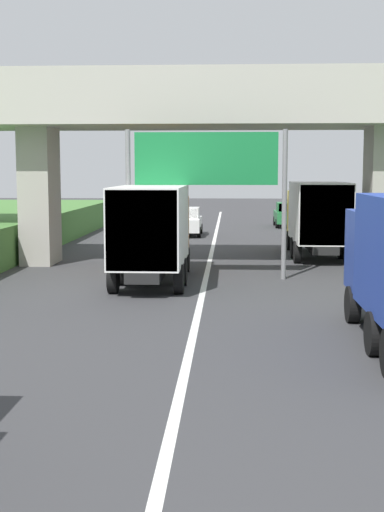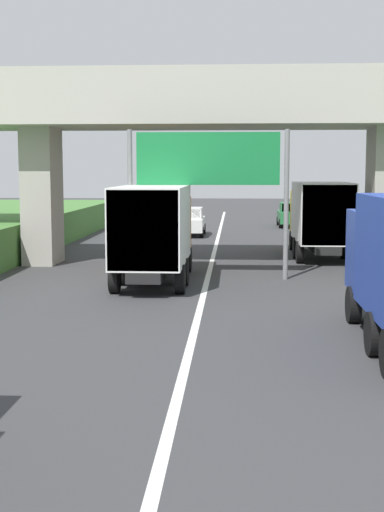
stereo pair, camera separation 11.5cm
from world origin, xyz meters
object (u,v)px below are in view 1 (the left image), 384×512
object	(u,v)px
truck_yellow	(317,215)
truck_orange	(153,229)
car_white	(186,222)
overhead_highway_sign	(206,169)
car_green	(288,215)

from	to	relation	value
truck_yellow	truck_orange	bearing A→B (deg)	-130.18
car_white	overhead_highway_sign	bearing A→B (deg)	-84.12
overhead_highway_sign	truck_orange	distance (m)	2.97
overhead_highway_sign	car_white	xyz separation A→B (m)	(-1.77, 17.19, -3.18)
car_green	truck_yellow	bearing A→B (deg)	-90.27
overhead_highway_sign	car_green	bearing A→B (deg)	78.53
truck_yellow	car_white	bearing A→B (deg)	122.70
car_green	car_white	world-z (taller)	same
truck_orange	car_white	distance (m)	18.27
overhead_highway_sign	car_white	bearing A→B (deg)	95.88
truck_orange	truck_yellow	distance (m)	10.36
truck_orange	truck_yellow	size ratio (longest dim) A/B	1.00
truck_yellow	car_green	size ratio (longest dim) A/B	1.78
overhead_highway_sign	truck_orange	size ratio (longest dim) A/B	0.81
overhead_highway_sign	car_white	distance (m)	17.57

